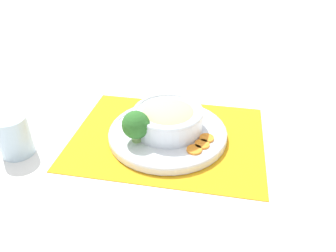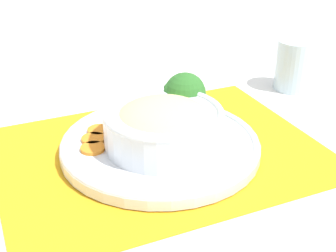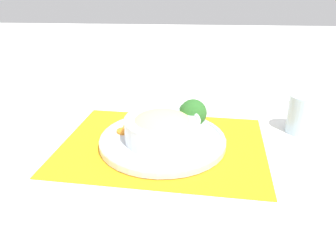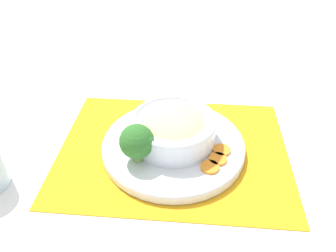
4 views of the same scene
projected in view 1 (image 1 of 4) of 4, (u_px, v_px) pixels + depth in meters
The scene contains 9 objects.
ground_plane at pixel (168, 137), 0.85m from camera, with size 4.00×4.00×0.00m, color white.
placemat at pixel (168, 137), 0.85m from camera, with size 0.52×0.41×0.00m.
plate at pixel (168, 132), 0.84m from camera, with size 0.30×0.30×0.02m.
bowl at pixel (166, 117), 0.83m from camera, with size 0.18×0.18×0.07m.
broccoli_floret at pixel (136, 125), 0.78m from camera, with size 0.07×0.07×0.08m.
carrot_slice_near at pixel (194, 150), 0.77m from camera, with size 0.04×0.04×0.01m.
carrot_slice_middle at pixel (202, 144), 0.79m from camera, with size 0.04×0.04×0.01m.
carrot_slice_far at pixel (207, 138), 0.81m from camera, with size 0.04×0.04×0.01m.
water_glass at pixel (15, 138), 0.77m from camera, with size 0.08×0.08×0.10m.
Camera 1 is at (-0.07, 0.69, 0.50)m, focal length 35.00 mm.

